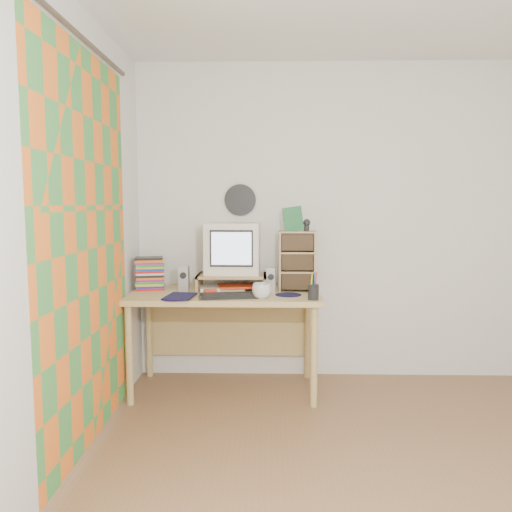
{
  "coord_description": "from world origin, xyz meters",
  "views": [
    {
      "loc": [
        -0.71,
        -2.25,
        1.41
      ],
      "look_at": [
        -0.79,
        1.33,
        1.02
      ],
      "focal_mm": 35.0,
      "sensor_mm": 36.0,
      "label": 1
    }
  ],
  "objects_px": {
    "mug": "(262,291)",
    "crt_monitor": "(233,248)",
    "dvd_stack": "(150,270)",
    "cd_rack": "(297,261)",
    "diary": "(167,295)",
    "keyboard": "(231,296)",
    "desk": "(225,308)"
  },
  "relations": [
    {
      "from": "dvd_stack",
      "to": "crt_monitor",
      "type": "bearing_deg",
      "value": -7.41
    },
    {
      "from": "crt_monitor",
      "to": "diary",
      "type": "distance_m",
      "value": 0.65
    },
    {
      "from": "diary",
      "to": "crt_monitor",
      "type": "bearing_deg",
      "value": 48.59
    },
    {
      "from": "crt_monitor",
      "to": "dvd_stack",
      "type": "bearing_deg",
      "value": -175.09
    },
    {
      "from": "desk",
      "to": "keyboard",
      "type": "height_order",
      "value": "keyboard"
    },
    {
      "from": "desk",
      "to": "crt_monitor",
      "type": "bearing_deg",
      "value": 58.2
    },
    {
      "from": "mug",
      "to": "crt_monitor",
      "type": "bearing_deg",
      "value": 120.19
    },
    {
      "from": "mug",
      "to": "diary",
      "type": "distance_m",
      "value": 0.66
    },
    {
      "from": "dvd_stack",
      "to": "mug",
      "type": "distance_m",
      "value": 0.93
    },
    {
      "from": "cd_rack",
      "to": "mug",
      "type": "distance_m",
      "value": 0.44
    },
    {
      "from": "diary",
      "to": "mug",
      "type": "bearing_deg",
      "value": 6.79
    },
    {
      "from": "keyboard",
      "to": "dvd_stack",
      "type": "xyz_separation_m",
      "value": [
        -0.64,
        0.33,
        0.13
      ]
    },
    {
      "from": "dvd_stack",
      "to": "cd_rack",
      "type": "height_order",
      "value": "cd_rack"
    },
    {
      "from": "keyboard",
      "to": "dvd_stack",
      "type": "bearing_deg",
      "value": 142.89
    },
    {
      "from": "crt_monitor",
      "to": "diary",
      "type": "xyz_separation_m",
      "value": [
        -0.43,
        -0.38,
        -0.29
      ]
    },
    {
      "from": "keyboard",
      "to": "dvd_stack",
      "type": "relative_size",
      "value": 1.46
    },
    {
      "from": "cd_rack",
      "to": "mug",
      "type": "relative_size",
      "value": 3.38
    },
    {
      "from": "crt_monitor",
      "to": "mug",
      "type": "xyz_separation_m",
      "value": [
        0.23,
        -0.39,
        -0.26
      ]
    },
    {
      "from": "keyboard",
      "to": "cd_rack",
      "type": "distance_m",
      "value": 0.6
    },
    {
      "from": "dvd_stack",
      "to": "cd_rack",
      "type": "relative_size",
      "value": 0.66
    },
    {
      "from": "crt_monitor",
      "to": "diary",
      "type": "bearing_deg",
      "value": -137.42
    },
    {
      "from": "desk",
      "to": "dvd_stack",
      "type": "bearing_deg",
      "value": 175.34
    },
    {
      "from": "mug",
      "to": "diary",
      "type": "xyz_separation_m",
      "value": [
        -0.66,
        0.01,
        -0.03
      ]
    },
    {
      "from": "desk",
      "to": "keyboard",
      "type": "relative_size",
      "value": 3.25
    },
    {
      "from": "keyboard",
      "to": "cd_rack",
      "type": "xyz_separation_m",
      "value": [
        0.48,
        0.29,
        0.21
      ]
    },
    {
      "from": "crt_monitor",
      "to": "keyboard",
      "type": "bearing_deg",
      "value": -87.19
    },
    {
      "from": "crt_monitor",
      "to": "dvd_stack",
      "type": "height_order",
      "value": "crt_monitor"
    },
    {
      "from": "mug",
      "to": "diary",
      "type": "bearing_deg",
      "value": 179.45
    },
    {
      "from": "cd_rack",
      "to": "mug",
      "type": "height_order",
      "value": "cd_rack"
    },
    {
      "from": "cd_rack",
      "to": "mug",
      "type": "bearing_deg",
      "value": -129.04
    },
    {
      "from": "dvd_stack",
      "to": "cd_rack",
      "type": "xyz_separation_m",
      "value": [
        1.12,
        -0.04,
        0.08
      ]
    },
    {
      "from": "desk",
      "to": "mug",
      "type": "relative_size",
      "value": 10.54
    }
  ]
}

